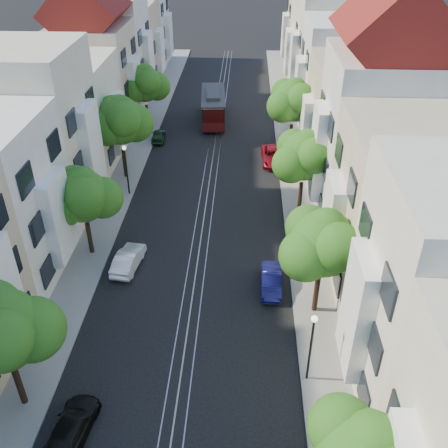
# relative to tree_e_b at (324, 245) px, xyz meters

# --- Properties ---
(ground) EXTENTS (200.00, 200.00, 0.00)m
(ground) POSITION_rel_tree_e_b_xyz_m (-7.26, 19.02, -4.73)
(ground) COLOR black
(ground) RESTS_ON ground
(sidewalk_east) EXTENTS (2.50, 80.00, 0.12)m
(sidewalk_east) POSITION_rel_tree_e_b_xyz_m (-0.01, 19.02, -4.67)
(sidewalk_east) COLOR gray
(sidewalk_east) RESTS_ON ground
(sidewalk_west) EXTENTS (2.50, 80.00, 0.12)m
(sidewalk_west) POSITION_rel_tree_e_b_xyz_m (-14.51, 19.02, -4.67)
(sidewalk_west) COLOR gray
(sidewalk_west) RESTS_ON ground
(rail_left) EXTENTS (0.06, 80.00, 0.02)m
(rail_left) POSITION_rel_tree_e_b_xyz_m (-7.81, 19.02, -4.72)
(rail_left) COLOR gray
(rail_left) RESTS_ON ground
(rail_slot) EXTENTS (0.06, 80.00, 0.02)m
(rail_slot) POSITION_rel_tree_e_b_xyz_m (-7.26, 19.02, -4.72)
(rail_slot) COLOR gray
(rail_slot) RESTS_ON ground
(rail_right) EXTENTS (0.06, 80.00, 0.02)m
(rail_right) POSITION_rel_tree_e_b_xyz_m (-6.71, 19.02, -4.72)
(rail_right) COLOR gray
(rail_right) RESTS_ON ground
(lane_line) EXTENTS (0.08, 80.00, 0.01)m
(lane_line) POSITION_rel_tree_e_b_xyz_m (-7.26, 19.02, -4.73)
(lane_line) COLOR tan
(lane_line) RESTS_ON ground
(townhouses_east) EXTENTS (7.75, 72.00, 12.00)m
(townhouses_east) POSITION_rel_tree_e_b_xyz_m (4.61, 18.94, 0.45)
(townhouses_east) COLOR beige
(townhouses_east) RESTS_ON ground
(townhouses_west) EXTENTS (7.75, 72.00, 11.76)m
(townhouses_west) POSITION_rel_tree_e_b_xyz_m (-19.13, 18.94, 0.35)
(townhouses_west) COLOR silver
(townhouses_west) RESTS_ON ground
(tree_e_b) EXTENTS (4.93, 4.08, 6.68)m
(tree_e_b) POSITION_rel_tree_e_b_xyz_m (0.00, 0.00, 0.00)
(tree_e_b) COLOR black
(tree_e_b) RESTS_ON ground
(tree_e_c) EXTENTS (4.84, 3.99, 6.52)m
(tree_e_c) POSITION_rel_tree_e_b_xyz_m (-0.00, 11.00, -0.13)
(tree_e_c) COLOR black
(tree_e_c) RESTS_ON ground
(tree_e_d) EXTENTS (5.01, 4.16, 6.85)m
(tree_e_d) POSITION_rel_tree_e_b_xyz_m (0.00, 22.00, 0.13)
(tree_e_d) COLOR black
(tree_e_d) RESTS_ON ground
(tree_w_a) EXTENTS (4.93, 4.08, 6.68)m
(tree_w_a) POSITION_rel_tree_e_b_xyz_m (-14.40, -7.00, 0.00)
(tree_w_a) COLOR black
(tree_w_a) RESTS_ON ground
(tree_w_b) EXTENTS (4.72, 3.87, 6.27)m
(tree_w_b) POSITION_rel_tree_e_b_xyz_m (-14.40, 5.00, -0.34)
(tree_w_b) COLOR black
(tree_w_b) RESTS_ON ground
(tree_w_c) EXTENTS (5.13, 4.28, 7.09)m
(tree_w_c) POSITION_rel_tree_e_b_xyz_m (-14.40, 16.00, 0.34)
(tree_w_c) COLOR black
(tree_w_c) RESTS_ON ground
(tree_w_d) EXTENTS (4.84, 3.99, 6.52)m
(tree_w_d) POSITION_rel_tree_e_b_xyz_m (-14.40, 27.00, -0.13)
(tree_w_d) COLOR black
(tree_w_d) RESTS_ON ground
(lamp_east) EXTENTS (0.32, 0.32, 4.16)m
(lamp_east) POSITION_rel_tree_e_b_xyz_m (-0.96, -4.98, -1.89)
(lamp_east) COLOR black
(lamp_east) RESTS_ON ground
(lamp_west) EXTENTS (0.32, 0.32, 4.16)m
(lamp_west) POSITION_rel_tree_e_b_xyz_m (-13.56, 13.02, -1.89)
(lamp_west) COLOR black
(lamp_west) RESTS_ON ground
(cable_car) EXTENTS (2.98, 7.99, 3.01)m
(cable_car) POSITION_rel_tree_e_b_xyz_m (-7.76, 29.29, -2.95)
(cable_car) COLOR black
(cable_car) RESTS_ON ground
(parked_car_e_mid) EXTENTS (1.26, 3.47, 1.14)m
(parked_car_e_mid) POSITION_rel_tree_e_b_xyz_m (-2.51, 1.95, -4.17)
(parked_car_e_mid) COLOR #0D0E44
(parked_car_e_mid) RESTS_ON ground
(parked_car_e_far) EXTENTS (2.23, 4.53, 1.24)m
(parked_car_e_far) POSITION_rel_tree_e_b_xyz_m (-1.70, 19.49, -4.12)
(parked_car_e_far) COLOR maroon
(parked_car_e_far) RESTS_ON ground
(parked_car_w_near) EXTENTS (1.97, 4.00, 1.12)m
(parked_car_w_near) POSITION_rel_tree_e_b_xyz_m (-11.66, -8.58, -4.17)
(parked_car_w_near) COLOR black
(parked_car_w_near) RESTS_ON ground
(parked_car_w_mid) EXTENTS (1.75, 3.82, 1.22)m
(parked_car_w_mid) POSITION_rel_tree_e_b_xyz_m (-11.66, 3.66, -4.13)
(parked_car_w_mid) COLOR white
(parked_car_w_mid) RESTS_ON ground
(parked_car_w_far) EXTENTS (1.45, 3.22, 1.07)m
(parked_car_w_far) POSITION_rel_tree_e_b_xyz_m (-12.86, 23.86, -4.20)
(parked_car_w_far) COLOR #153519
(parked_car_w_far) RESTS_ON ground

